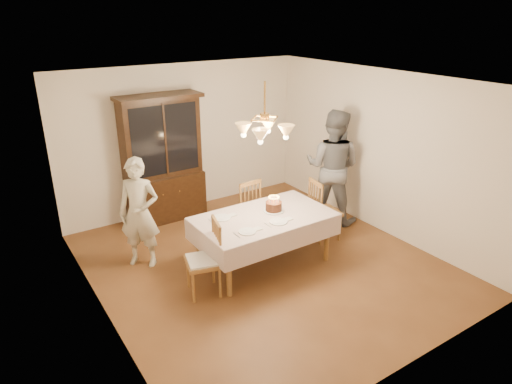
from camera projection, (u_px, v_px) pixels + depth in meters
ground at (264, 263)px, 6.62m from camera, size 5.00×5.00×0.00m
room_shell at (264, 159)px, 6.03m from camera, size 5.00×5.00×5.00m
dining_table at (264, 221)px, 6.36m from camera, size 1.90×1.10×0.76m
china_hutch at (163, 161)px, 7.70m from camera, size 1.38×0.54×2.16m
chair_far_side at (244, 211)px, 7.25m from camera, size 0.47×0.46×1.00m
chair_left_end at (204, 262)px, 5.78m from camera, size 0.52×0.53×1.00m
chair_right_end at (324, 213)px, 7.20m from camera, size 0.50×0.51×1.00m
elderly_woman at (139, 213)px, 6.33m from camera, size 0.69×0.67×1.59m
adult_in_grey at (332, 167)px, 7.65m from camera, size 1.12×1.19×1.94m
birthday_cake at (274, 207)px, 6.46m from camera, size 0.30×0.30×0.22m
place_setting_near_left at (248, 231)px, 5.88m from camera, size 0.38×0.23×0.02m
place_setting_near_right at (279, 221)px, 6.15m from camera, size 0.40×0.25×0.02m
place_setting_far_left at (223, 217)px, 6.27m from camera, size 0.40×0.25×0.02m
chandelier at (265, 130)px, 5.88m from camera, size 0.62×0.62×0.73m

